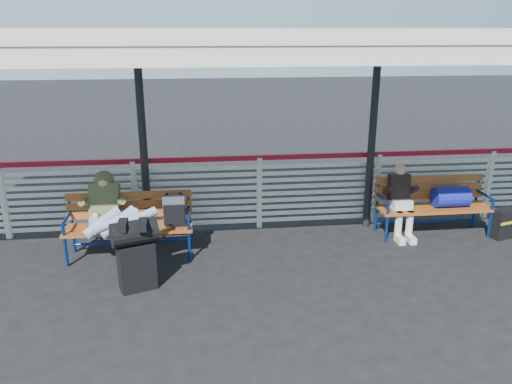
{
  "coord_description": "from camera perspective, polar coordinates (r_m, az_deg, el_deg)",
  "views": [
    {
      "loc": [
        -0.97,
        -5.83,
        3.13
      ],
      "look_at": [
        -0.16,
        1.0,
        0.91
      ],
      "focal_mm": 35.0,
      "sensor_mm": 36.0,
      "label": 1
    }
  ],
  "objects": [
    {
      "name": "bench_left",
      "position": [
        7.37,
        -12.92,
        -2.77
      ],
      "size": [
        1.8,
        0.56,
        0.92
      ],
      "color": "#9C591E",
      "rests_on": "ground"
    },
    {
      "name": "canopy",
      "position": [
        6.77,
        1.55,
        17.12
      ],
      "size": [
        12.6,
        3.6,
        3.16
      ],
      "color": "silver",
      "rests_on": "ground"
    },
    {
      "name": "bench_right",
      "position": [
        8.48,
        20.34,
        -0.73
      ],
      "size": [
        1.8,
        0.56,
        0.92
      ],
      "color": "#9C591E",
      "rests_on": "ground"
    },
    {
      "name": "traveler_man",
      "position": [
        7.04,
        -15.91,
        -2.68
      ],
      "size": [
        0.94,
        1.64,
        0.77
      ],
      "color": "#8FA3C0",
      "rests_on": "ground"
    },
    {
      "name": "companion_person",
      "position": [
        8.19,
        16.23,
        -0.89
      ],
      "size": [
        0.32,
        0.66,
        1.15
      ],
      "color": "beige",
      "rests_on": "ground"
    },
    {
      "name": "fence",
      "position": [
        8.17,
        0.37,
        0.29
      ],
      "size": [
        12.08,
        0.08,
        1.24
      ],
      "color": "silver",
      "rests_on": "ground"
    },
    {
      "name": "luggage_stack",
      "position": [
        6.45,
        -13.58,
        -6.7
      ],
      "size": [
        0.63,
        0.48,
        0.92
      ],
      "rotation": [
        0.0,
        0.0,
        0.35
      ],
      "color": "black",
      "rests_on": "ground"
    },
    {
      "name": "ground",
      "position": [
        6.69,
        2.41,
        -10.05
      ],
      "size": [
        60.0,
        60.0,
        0.0
      ],
      "primitive_type": "plane",
      "color": "black",
      "rests_on": "ground"
    },
    {
      "name": "suitcase_side",
      "position": [
        8.8,
        26.44,
        -3.26
      ],
      "size": [
        0.38,
        0.29,
        0.48
      ],
      "rotation": [
        0.0,
        0.0,
        0.27
      ],
      "color": "black",
      "rests_on": "ground"
    }
  ]
}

